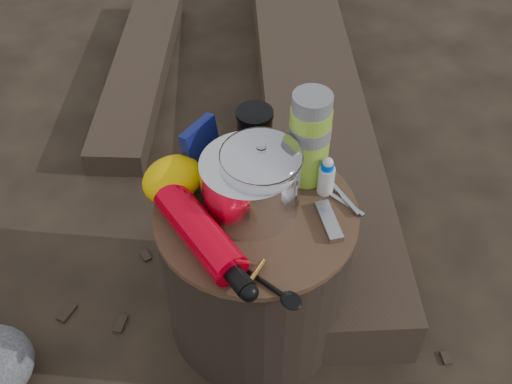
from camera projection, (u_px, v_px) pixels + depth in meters
ground at (256, 315)px, 1.66m from camera, size 60.00×60.00×0.00m
stump at (256, 268)px, 1.51m from camera, size 0.45×0.45×0.42m
log_main at (310, 100)px, 2.18m from camera, size 1.42×1.80×0.17m
log_small at (140, 72)px, 2.36m from camera, size 0.84×0.93×0.09m
foil_windscreen at (249, 185)px, 1.33m from camera, size 0.21×0.21×0.13m
camping_pot at (261, 176)px, 1.32m from camera, size 0.17×0.17×0.17m
fuel_bottle at (200, 232)px, 1.27m from camera, size 0.10×0.33×0.08m
thermos at (309, 138)px, 1.36m from camera, size 0.09×0.09×0.23m
travel_mug at (255, 133)px, 1.45m from camera, size 0.08×0.08×0.12m
stuff_sack at (173, 179)px, 1.36m from camera, size 0.14×0.12×0.10m
food_pouch at (201, 149)px, 1.41m from camera, size 0.11×0.05×0.13m
multitool at (329, 221)px, 1.33m from camera, size 0.08×0.11×0.02m
pot_grabber at (341, 200)px, 1.38m from camera, size 0.04×0.13×0.01m
spork at (263, 281)px, 1.22m from camera, size 0.06×0.16×0.01m
squeeze_bottle at (326, 177)px, 1.37m from camera, size 0.04×0.04×0.09m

